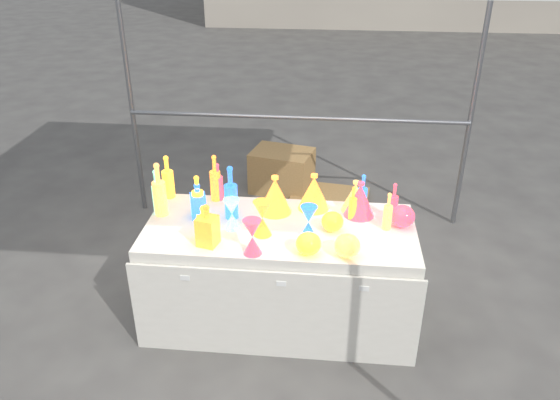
# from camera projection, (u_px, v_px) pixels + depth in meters

# --- Properties ---
(ground) EXTENTS (80.00, 80.00, 0.00)m
(ground) POSITION_uv_depth(u_px,v_px,m) (280.00, 315.00, 3.98)
(ground) COLOR slate
(ground) RESTS_ON ground
(display_table) EXTENTS (1.84, 0.83, 0.75)m
(display_table) POSITION_uv_depth(u_px,v_px,m) (280.00, 274.00, 3.80)
(display_table) COLOR white
(display_table) RESTS_ON ground
(cardboard_box_closed) EXTENTS (0.69, 0.57, 0.44)m
(cardboard_box_closed) POSITION_uv_depth(u_px,v_px,m) (282.00, 171.00, 5.68)
(cardboard_box_closed) COLOR #A9804C
(cardboard_box_closed) RESTS_ON ground
(cardboard_box_flat) EXTENTS (0.83, 0.64, 0.07)m
(cardboard_box_flat) POSITION_uv_depth(u_px,v_px,m) (329.00, 198.00, 5.54)
(cardboard_box_flat) COLOR #A9804C
(cardboard_box_flat) RESTS_ON ground
(bottle_0) EXTENTS (0.11, 0.11, 0.33)m
(bottle_0) POSITION_uv_depth(u_px,v_px,m) (168.00, 177.00, 3.93)
(bottle_0) COLOR red
(bottle_0) RESTS_ON display_table
(bottle_2) EXTENTS (0.09, 0.09, 0.35)m
(bottle_2) POSITION_uv_depth(u_px,v_px,m) (215.00, 178.00, 3.89)
(bottle_2) COLOR yellow
(bottle_2) RESTS_ON display_table
(bottle_3) EXTENTS (0.08, 0.08, 0.28)m
(bottle_3) POSITION_uv_depth(u_px,v_px,m) (218.00, 181.00, 3.91)
(bottle_3) COLOR #1B22A1
(bottle_3) RESTS_ON display_table
(bottle_4) EXTENTS (0.11, 0.11, 0.39)m
(bottle_4) POSITION_uv_depth(u_px,v_px,m) (159.00, 189.00, 3.69)
(bottle_4) COLOR #116E53
(bottle_4) RESTS_ON display_table
(bottle_5) EXTENTS (0.08, 0.08, 0.33)m
(bottle_5) POSITION_uv_depth(u_px,v_px,m) (157.00, 192.00, 3.71)
(bottle_5) COLOR #B9256F
(bottle_5) RESTS_ON display_table
(bottle_6) EXTENTS (0.10, 0.10, 0.31)m
(bottle_6) POSITION_uv_depth(u_px,v_px,m) (198.00, 197.00, 3.67)
(bottle_6) COLOR red
(bottle_6) RESTS_ON display_table
(bottle_7) EXTENTS (0.12, 0.12, 0.38)m
(bottle_7) POSITION_uv_depth(u_px,v_px,m) (231.00, 192.00, 3.65)
(bottle_7) COLOR #157839
(bottle_7) RESTS_ON display_table
(decanter_0) EXTENTS (0.12, 0.12, 0.25)m
(decanter_0) POSITION_uv_depth(u_px,v_px,m) (204.00, 223.00, 3.42)
(decanter_0) COLOR red
(decanter_0) RESTS_ON display_table
(decanter_1) EXTENTS (0.14, 0.14, 0.28)m
(decanter_1) POSITION_uv_depth(u_px,v_px,m) (207.00, 225.00, 3.37)
(decanter_1) COLOR yellow
(decanter_1) RESTS_ON display_table
(decanter_2) EXTENTS (0.13, 0.13, 0.26)m
(decanter_2) POSITION_uv_depth(u_px,v_px,m) (198.00, 200.00, 3.69)
(decanter_2) COLOR #157839
(decanter_2) RESTS_ON display_table
(hourglass_0) EXTENTS (0.14, 0.14, 0.24)m
(hourglass_0) POSITION_uv_depth(u_px,v_px,m) (262.00, 218.00, 3.48)
(hourglass_0) COLOR yellow
(hourglass_0) RESTS_ON display_table
(hourglass_1) EXTENTS (0.13, 0.13, 0.23)m
(hourglass_1) POSITION_uv_depth(u_px,v_px,m) (252.00, 237.00, 3.29)
(hourglass_1) COLOR #1B22A1
(hourglass_1) RESTS_ON display_table
(hourglass_3) EXTENTS (0.13, 0.13, 0.21)m
(hourglass_3) POSITION_uv_depth(u_px,v_px,m) (232.00, 214.00, 3.56)
(hourglass_3) COLOR #B9256F
(hourglass_3) RESTS_ON display_table
(hourglass_5) EXTENTS (0.12, 0.12, 0.22)m
(hourglass_5) POSITION_uv_depth(u_px,v_px,m) (309.00, 222.00, 3.46)
(hourglass_5) COLOR #157839
(hourglass_5) RESTS_ON display_table
(globe_0) EXTENTS (0.21, 0.21, 0.13)m
(globe_0) POSITION_uv_depth(u_px,v_px,m) (308.00, 245.00, 3.31)
(globe_0) COLOR red
(globe_0) RESTS_ON display_table
(globe_1) EXTENTS (0.21, 0.21, 0.13)m
(globe_1) POSITION_uv_depth(u_px,v_px,m) (347.00, 247.00, 3.29)
(globe_1) COLOR #116E53
(globe_1) RESTS_ON display_table
(globe_2) EXTENTS (0.19, 0.19, 0.12)m
(globe_2) POSITION_uv_depth(u_px,v_px,m) (332.00, 223.00, 3.56)
(globe_2) COLOR yellow
(globe_2) RESTS_ON display_table
(globe_3) EXTENTS (0.20, 0.20, 0.13)m
(globe_3) POSITION_uv_depth(u_px,v_px,m) (402.00, 217.00, 3.60)
(globe_3) COLOR #1B22A1
(globe_3) RESTS_ON display_table
(lampshade_0) EXTENTS (0.29, 0.29, 0.26)m
(lampshade_0) POSITION_uv_depth(u_px,v_px,m) (314.00, 191.00, 3.80)
(lampshade_0) COLOR yellow
(lampshade_0) RESTS_ON display_table
(lampshade_1) EXTENTS (0.30, 0.30, 0.27)m
(lampshade_1) POSITION_uv_depth(u_px,v_px,m) (275.00, 194.00, 3.75)
(lampshade_1) COLOR yellow
(lampshade_1) RESTS_ON display_table
(lampshade_2) EXTENTS (0.25, 0.25, 0.25)m
(lampshade_2) POSITION_uv_depth(u_px,v_px,m) (360.00, 199.00, 3.71)
(lampshade_2) COLOR #1B22A1
(lampshade_2) RESTS_ON display_table
(lampshade_3) EXTENTS (0.24, 0.24, 0.23)m
(lampshade_3) POSITION_uv_depth(u_px,v_px,m) (355.00, 196.00, 3.78)
(lampshade_3) COLOR #116E53
(lampshade_3) RESTS_ON display_table
(bottle_8) EXTENTS (0.08, 0.08, 0.29)m
(bottle_8) POSITION_uv_depth(u_px,v_px,m) (363.00, 194.00, 3.73)
(bottle_8) COLOR #157839
(bottle_8) RESTS_ON display_table
(bottle_9) EXTENTS (0.06, 0.06, 0.25)m
(bottle_9) POSITION_uv_depth(u_px,v_px,m) (353.00, 203.00, 3.66)
(bottle_9) COLOR yellow
(bottle_9) RESTS_ON display_table
(bottle_10) EXTENTS (0.07, 0.07, 0.27)m
(bottle_10) POSITION_uv_depth(u_px,v_px,m) (394.00, 201.00, 3.66)
(bottle_10) COLOR #1B22A1
(bottle_10) RESTS_ON display_table
(bottle_11) EXTENTS (0.08, 0.08, 0.27)m
(bottle_11) POSITION_uv_depth(u_px,v_px,m) (388.00, 211.00, 3.54)
(bottle_11) COLOR #116E53
(bottle_11) RESTS_ON display_table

